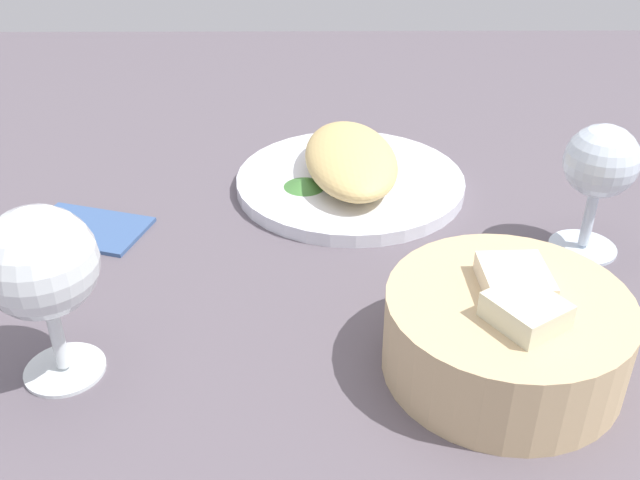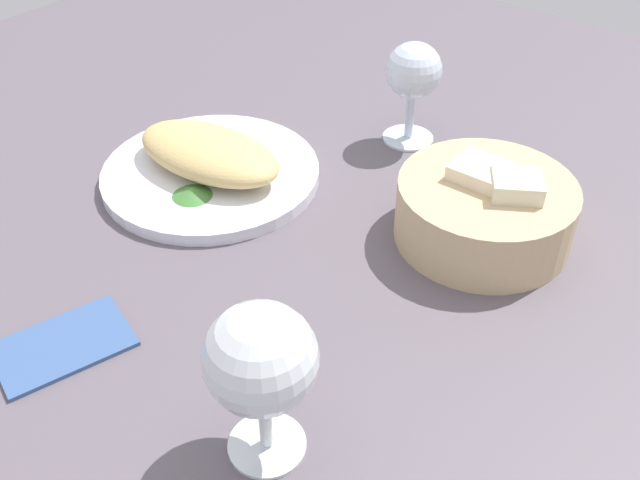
{
  "view_description": "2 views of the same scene",
  "coord_description": "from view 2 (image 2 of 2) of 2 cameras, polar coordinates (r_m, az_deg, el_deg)",
  "views": [
    {
      "loc": [
        58.16,
        -2.06,
        36.6
      ],
      "look_at": [
        8.59,
        -1.61,
        5.86
      ],
      "focal_mm": 41.31,
      "sensor_mm": 36.0,
      "label": 1
    },
    {
      "loc": [
        40.63,
        -42.97,
        45.67
      ],
      "look_at": [
        7.56,
        -2.25,
        3.34
      ],
      "focal_mm": 40.84,
      "sensor_mm": 36.0,
      "label": 2
    }
  ],
  "objects": [
    {
      "name": "wine_glass_far",
      "position": [
        0.85,
        7.31,
        12.6
      ],
      "size": [
        6.49,
        6.49,
        12.23
      ],
      "color": "silver",
      "rests_on": "ground_plane"
    },
    {
      "name": "ground_plane",
      "position": [
        0.75,
        -3.39,
        0.54
      ],
      "size": [
        140.0,
        140.0,
        2.0
      ],
      "primitive_type": "cube",
      "color": "#5A515A"
    },
    {
      "name": "bread_basket",
      "position": [
        0.73,
        12.81,
        2.35
      ],
      "size": [
        17.36,
        17.36,
        8.12
      ],
      "color": "tan",
      "rests_on": "ground_plane"
    },
    {
      "name": "plate",
      "position": [
        0.82,
        -8.54,
        5.17
      ],
      "size": [
        24.05,
        24.05,
        1.4
      ],
      "primitive_type": "cylinder",
      "color": "white",
      "rests_on": "ground_plane"
    },
    {
      "name": "omelette",
      "position": [
        0.81,
        -8.72,
        6.78
      ],
      "size": [
        18.6,
        10.95,
        4.05
      ],
      "primitive_type": "ellipsoid",
      "rotation": [
        0.0,
        0.0,
        0.09
      ],
      "color": "tan",
      "rests_on": "plate"
    },
    {
      "name": "lettuce_garnish",
      "position": [
        0.77,
        -10.01,
        3.75
      ],
      "size": [
        4.28,
        4.28,
        1.01
      ],
      "primitive_type": "cone",
      "color": "#437F39",
      "rests_on": "plate"
    },
    {
      "name": "wine_glass_near",
      "position": [
        0.49,
        -4.66,
        -9.6
      ],
      "size": [
        7.87,
        7.87,
        13.48
      ],
      "color": "silver",
      "rests_on": "ground_plane"
    },
    {
      "name": "folded_napkin",
      "position": [
        0.66,
        -19.52,
        -7.65
      ],
      "size": [
        9.89,
        12.56,
        0.8
      ],
      "primitive_type": "cube",
      "rotation": [
        0.0,
        0.0,
        1.28
      ],
      "color": "#3A578C",
      "rests_on": "ground_plane"
    }
  ]
}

